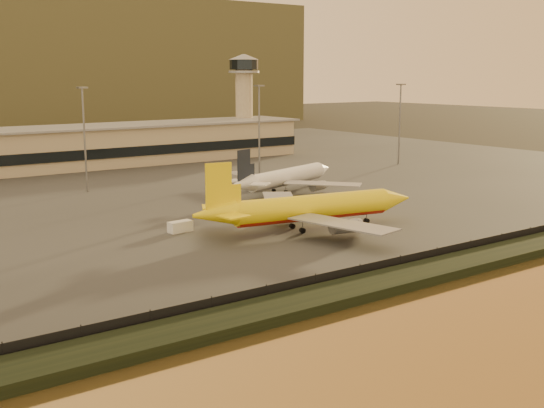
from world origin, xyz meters
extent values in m
plane|color=black|center=(0.00, 0.00, 0.00)|extent=(900.00, 900.00, 0.00)
cube|color=black|center=(0.00, -17.00, 0.70)|extent=(320.00, 7.00, 1.40)
cube|color=#2D2D2D|center=(0.00, 95.00, 0.10)|extent=(320.00, 220.00, 0.20)
cube|color=black|center=(0.00, -13.00, 1.30)|extent=(300.00, 0.05, 2.20)
cube|color=tan|center=(0.00, 125.00, 6.20)|extent=(160.00, 22.00, 12.00)
cube|color=black|center=(0.00, 113.80, 5.20)|extent=(160.00, 0.60, 3.00)
cube|color=gray|center=(0.00, 125.00, 12.50)|extent=(164.00, 24.00, 0.60)
cylinder|color=tan|center=(70.00, 131.00, 15.20)|extent=(6.40, 6.40, 30.00)
cylinder|color=black|center=(70.00, 131.00, 31.95)|extent=(10.40, 10.40, 3.50)
cone|color=gray|center=(70.00, 131.00, 34.70)|extent=(11.20, 11.20, 2.00)
cylinder|color=gray|center=(70.00, 131.00, 29.40)|extent=(11.20, 11.20, 0.80)
cylinder|color=slate|center=(-10.00, 80.00, 12.70)|extent=(0.50, 0.50, 25.00)
cube|color=slate|center=(-10.00, 80.00, 25.40)|extent=(2.20, 2.20, 0.40)
cylinder|color=slate|center=(40.00, 78.00, 12.70)|extent=(0.50, 0.50, 25.00)
cube|color=slate|center=(40.00, 78.00, 25.40)|extent=(2.20, 2.20, 0.40)
cylinder|color=slate|center=(90.00, 72.00, 12.70)|extent=(0.50, 0.50, 25.00)
cube|color=slate|center=(90.00, 72.00, 25.40)|extent=(2.20, 2.20, 0.40)
cube|color=brown|center=(90.00, 340.00, 35.00)|extent=(220.00, 160.00, 70.00)
cylinder|color=yellow|center=(8.90, 15.73, 4.47)|extent=(31.42, 9.89, 4.49)
cylinder|color=#B1190A|center=(8.90, 15.73, 3.68)|extent=(30.40, 8.76, 3.51)
cone|color=yellow|center=(27.20, 12.46, 4.47)|extent=(6.75, 5.49, 4.49)
cone|color=yellow|center=(-10.24, 19.14, 4.81)|extent=(8.45, 5.79, 4.49)
cube|color=yellow|center=(-9.39, 18.99, 9.75)|extent=(4.74, 1.19, 7.86)
cube|color=yellow|center=(-7.75, 23.26, 5.14)|extent=(5.82, 5.80, 0.27)
cube|color=yellow|center=(-9.33, 14.41, 5.14)|extent=(4.87, 4.82, 0.27)
cube|color=gray|center=(10.15, 27.66, 3.68)|extent=(15.46, 19.69, 0.27)
cylinder|color=gray|center=(11.77, 24.41, 2.45)|extent=(5.54, 3.34, 2.47)
cube|color=gray|center=(5.95, 4.09, 3.68)|extent=(9.92, 20.28, 0.27)
cylinder|color=gray|center=(8.59, 6.59, 2.45)|extent=(5.54, 3.34, 2.47)
cylinder|color=black|center=(20.60, 13.64, 0.69)|extent=(1.11, 0.95, 0.99)
cylinder|color=slate|center=(20.60, 13.64, 1.21)|extent=(0.17, 0.17, 2.02)
cylinder|color=black|center=(5.36, 14.30, 0.69)|extent=(1.11, 0.95, 0.99)
cylinder|color=slate|center=(5.36, 14.30, 1.21)|extent=(0.17, 0.17, 2.02)
cylinder|color=black|center=(6.07, 18.29, 0.69)|extent=(1.11, 0.95, 0.99)
cylinder|color=slate|center=(6.07, 18.29, 1.21)|extent=(0.17, 0.17, 2.02)
cylinder|color=white|center=(29.94, 51.69, 3.95)|extent=(28.22, 12.78, 3.95)
cylinder|color=gray|center=(29.94, 51.69, 3.26)|extent=(27.19, 11.71, 3.08)
cone|color=white|center=(46.04, 57.09, 3.95)|extent=(6.50, 5.50, 3.95)
cone|color=white|center=(13.08, 46.04, 4.25)|extent=(8.00, 6.00, 3.95)
cube|color=black|center=(13.83, 46.29, 8.59)|extent=(4.22, 1.68, 6.91)
cube|color=white|center=(13.33, 50.29, 4.54)|extent=(3.98, 3.79, 0.24)
cube|color=white|center=(15.84, 42.80, 4.54)|extent=(5.41, 5.37, 0.24)
cube|color=gray|center=(25.74, 61.74, 3.26)|extent=(6.60, 18.08, 0.24)
cylinder|color=gray|center=(28.46, 59.84, 2.17)|extent=(5.18, 3.57, 2.17)
cube|color=gray|center=(32.64, 41.14, 3.26)|extent=(15.75, 17.10, 0.24)
cylinder|color=gray|center=(33.66, 44.30, 2.17)|extent=(5.18, 3.57, 2.17)
cylinder|color=black|center=(40.24, 55.14, 0.63)|extent=(1.04, 0.93, 0.87)
cylinder|color=slate|center=(40.24, 55.14, 1.09)|extent=(0.21, 0.21, 1.78)
cylinder|color=black|center=(27.69, 49.07, 0.63)|extent=(1.04, 0.93, 0.87)
cylinder|color=slate|center=(27.69, 49.07, 1.09)|extent=(0.21, 0.21, 1.78)
cylinder|color=black|center=(26.56, 52.44, 0.63)|extent=(1.04, 0.93, 0.87)
cylinder|color=slate|center=(26.56, 52.44, 1.09)|extent=(0.21, 0.21, 1.78)
cube|color=yellow|center=(5.22, 24.87, 0.97)|extent=(3.69, 2.28, 1.54)
cube|color=white|center=(-12.11, 28.22, 1.20)|extent=(4.57, 2.33, 1.99)
camera|label=1|loc=(-69.43, -80.06, 28.56)|focal=45.00mm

